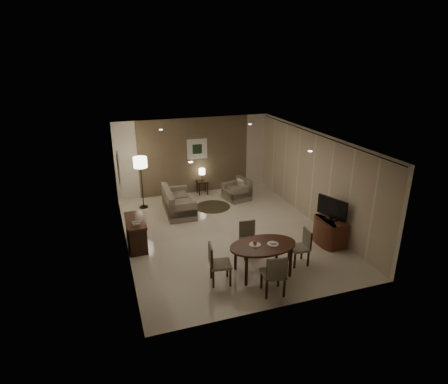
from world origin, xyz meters
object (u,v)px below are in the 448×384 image
object	(u,v)px
console_desk	(136,233)
tv_cabinet	(330,231)
sofa	(179,201)
floor_lamp	(142,183)
chair_right	(299,248)
side_table	(202,187)
chair_left	(220,264)
chair_far	(250,240)
armchair	(237,190)
chair_near	(273,273)
dining_table	(263,259)

from	to	relation	value
console_desk	tv_cabinet	world-z (taller)	console_desk
sofa	floor_lamp	bearing A→B (deg)	54.64
console_desk	chair_right	bearing A→B (deg)	-30.79
side_table	console_desk	bearing A→B (deg)	-129.92
console_desk	chair_left	world-z (taller)	chair_left
sofa	floor_lamp	xyz separation A→B (m)	(-1.02, 0.78, 0.46)
chair_far	armchair	xyz separation A→B (m)	(1.05, 3.71, -0.08)
console_desk	chair_far	xyz separation A→B (m)	(2.61, -1.43, 0.07)
side_table	sofa	bearing A→B (deg)	-129.79
chair_near	chair_right	size ratio (longest dim) A/B	1.10
console_desk	chair_right	size ratio (longest dim) A/B	1.38
tv_cabinet	floor_lamp	world-z (taller)	floor_lamp
console_desk	tv_cabinet	distance (m)	5.11
sofa	console_desk	bearing A→B (deg)	141.98
tv_cabinet	armchair	xyz separation A→B (m)	(-1.23, 3.78, 0.01)
chair_near	chair_far	bearing A→B (deg)	-86.18
floor_lamp	chair_far	bearing A→B (deg)	-62.27
console_desk	chair_near	xyz separation A→B (m)	(2.49, -3.00, 0.10)
chair_left	side_table	xyz separation A→B (m)	(1.11, 5.48, -0.22)
chair_left	armchair	xyz separation A→B (m)	(2.09, 4.57, -0.11)
armchair	floor_lamp	distance (m)	3.21
console_desk	floor_lamp	bearing A→B (deg)	79.07
chair_left	armchair	distance (m)	5.02
tv_cabinet	chair_right	distance (m)	1.45
armchair	dining_table	bearing A→B (deg)	-25.40
chair_left	chair_right	bearing A→B (deg)	-76.91
console_desk	chair_right	world-z (taller)	chair_right
chair_near	floor_lamp	bearing A→B (deg)	-62.28
console_desk	chair_far	size ratio (longest dim) A/B	1.36
floor_lamp	side_table	bearing A→B (deg)	15.72
chair_right	chair_far	bearing A→B (deg)	-122.16
tv_cabinet	chair_right	bearing A→B (deg)	-153.80
tv_cabinet	sofa	bearing A→B (deg)	135.52
chair_left	chair_far	bearing A→B (deg)	-41.65
chair_near	side_table	bearing A→B (deg)	-83.61
tv_cabinet	dining_table	xyz separation A→B (m)	(-2.29, -0.74, 0.02)
tv_cabinet	chair_left	size ratio (longest dim) A/B	0.97
dining_table	armchair	world-z (taller)	dining_table
dining_table	side_table	distance (m)	5.44
console_desk	chair_far	bearing A→B (deg)	-28.68
armchair	chair_near	bearing A→B (deg)	-24.64
sofa	armchair	size ratio (longest dim) A/B	2.08
tv_cabinet	chair_far	bearing A→B (deg)	178.21
side_table	floor_lamp	distance (m)	2.34
floor_lamp	armchair	bearing A→B (deg)	-5.51
armchair	console_desk	bearing A→B (deg)	-70.25
armchair	floor_lamp	size ratio (longest dim) A/B	0.47
chair_near	chair_left	bearing A→B (deg)	-29.87
chair_far	side_table	size ratio (longest dim) A/B	1.80
sofa	chair_left	bearing A→B (deg)	-177.30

